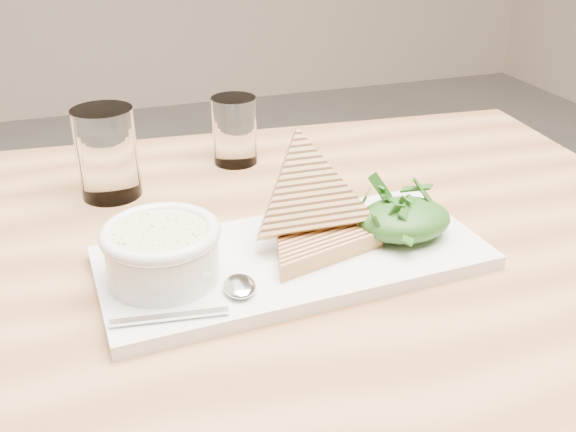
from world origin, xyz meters
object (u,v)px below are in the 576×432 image
object	(u,v)px
platter	(294,258)
glass_far	(235,130)
table_top	(212,270)
glass_near	(107,153)
soup_bowl	(163,258)

from	to	relation	value
platter	glass_far	distance (m)	0.31
glass_far	table_top	bearing A→B (deg)	-110.45
glass_near	glass_far	bearing A→B (deg)	17.49
platter	glass_far	size ratio (longest dim) A/B	4.19
platter	soup_bowl	xyz separation A→B (m)	(-0.14, -0.01, 0.03)
soup_bowl	glass_far	world-z (taller)	glass_far
platter	glass_near	size ratio (longest dim) A/B	3.48
soup_bowl	glass_near	bearing A→B (deg)	97.25
table_top	soup_bowl	xyz separation A→B (m)	(-0.06, -0.05, 0.06)
platter	glass_far	world-z (taller)	glass_far
table_top	glass_near	bearing A→B (deg)	114.61
platter	soup_bowl	distance (m)	0.14
soup_bowl	glass_near	distance (m)	0.25
platter	soup_bowl	size ratio (longest dim) A/B	3.71
table_top	platter	distance (m)	0.10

